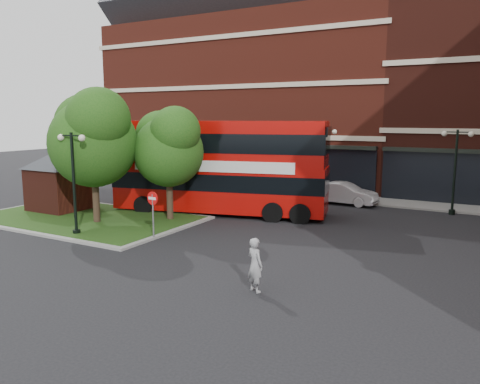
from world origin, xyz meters
The scene contains 15 objects.
ground centered at (0.00, 0.00, 0.00)m, with size 120.00×120.00×0.00m, color black.
pavement_far centered at (0.00, 16.50, 0.06)m, with size 44.00×3.00×0.12m, color slate.
terrace_far_left centered at (-8.00, 24.00, 7.00)m, with size 26.00×12.00×14.00m, color maroon.
traffic_island centered at (-8.00, 3.00, 0.07)m, with size 12.60×7.60×0.15m.
kiosk centered at (-11.00, 4.00, 2.32)m, with size 6.51×6.51×3.60m.
tree_island_west centered at (-6.60, 2.58, 4.79)m, with size 5.40×4.71×7.21m.
tree_island_east centered at (-3.58, 5.06, 4.24)m, with size 4.46×3.90×6.29m.
lamp_island centered at (-5.50, 0.20, 2.83)m, with size 1.72×0.36×5.00m.
lamp_far_left centered at (2.00, 14.50, 2.83)m, with size 1.72×0.36×5.00m.
lamp_far_right centered at (10.00, 14.50, 2.83)m, with size 1.72×0.36×5.00m.
bus centered at (-2.23, 8.16, 3.16)m, with size 12.92×5.70×4.81m.
woman centered at (5.42, -2.10, 0.91)m, with size 0.67×0.44×1.82m, color #999A9C.
car_silver centered at (0.05, 14.50, 0.61)m, with size 1.45×3.59×1.22m, color #ADB0B4.
car_white centered at (3.41, 14.71, 0.72)m, with size 1.52×4.36×1.44m, color silver.
no_entry_sign centered at (-1.80, 1.50, 1.63)m, with size 0.63×0.09×2.28m.
Camera 1 is at (12.14, -15.28, 5.72)m, focal length 35.00 mm.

